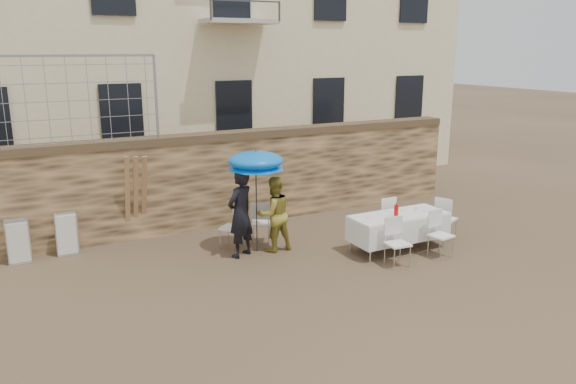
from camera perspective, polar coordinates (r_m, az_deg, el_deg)
name	(u,v)px	position (r m, az deg, el deg)	size (l,w,h in m)	color
ground	(327,306)	(9.53, 3.99, -11.43)	(80.00, 80.00, 0.00)	brown
stone_wall	(219,180)	(13.45, -6.99, 1.21)	(13.00, 0.50, 2.20)	brown
chain_link_fence	(79,101)	(12.44, -20.48, 8.69)	(3.20, 0.06, 1.80)	gray
man_suit	(240,213)	(11.37, -4.85, -2.18)	(0.66, 0.44, 1.82)	black
woman_dress	(274,214)	(11.69, -1.44, -2.24)	(0.78, 0.60, 1.60)	gold
umbrella	(256,164)	(11.37, -3.28, 2.88)	(1.18, 1.18, 1.99)	#3F3F44
couple_chair_left	(231,226)	(11.98, -5.82, -3.49)	(0.48, 0.48, 0.96)	white
couple_chair_right	(261,222)	(12.24, -2.77, -3.04)	(0.48, 0.48, 0.96)	white
banquet_table	(399,216)	(11.99, 11.21, -2.43)	(2.10, 0.85, 0.78)	white
soda_bottle	(396,211)	(11.71, 10.93, -1.94)	(0.09, 0.09, 0.26)	red
table_chair_front_left	(398,243)	(11.15, 11.10, -5.08)	(0.48, 0.48, 0.96)	white
table_chair_front_right	(441,234)	(11.83, 15.31, -4.17)	(0.48, 0.48, 0.96)	white
table_chair_back	(383,217)	(12.78, 9.65, -2.48)	(0.48, 0.48, 0.96)	white
table_chair_side	(446,218)	(13.02, 15.74, -2.51)	(0.48, 0.48, 0.96)	white
chair_stack_left	(18,239)	(12.43, -25.74, -4.33)	(0.46, 0.40, 0.92)	white
chair_stack_right	(66,233)	(12.46, -21.62, -3.85)	(0.46, 0.32, 0.92)	white
wood_planks	(141,197)	(12.61, -14.66, -0.53)	(0.70, 0.20, 2.00)	#A37749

